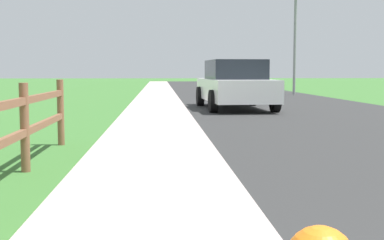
{
  "coord_description": "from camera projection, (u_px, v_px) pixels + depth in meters",
  "views": [
    {
      "loc": [
        -0.9,
        -0.22,
        1.23
      ],
      "look_at": [
        -0.38,
        7.92,
        0.45
      ],
      "focal_mm": 48.24,
      "sensor_mm": 36.0,
      "label": 1
    }
  ],
  "objects": [
    {
      "name": "grass_verge",
      "position": [
        90.0,
        94.0,
        26.93
      ],
      "size": [
        5.0,
        66.0,
        0.0
      ],
      "primitive_type": "cube",
      "color": "#3B7130",
      "rests_on": "ground"
    },
    {
      "name": "curb_concrete",
      "position": [
        119.0,
        94.0,
        27.02
      ],
      "size": [
        6.0,
        66.0,
        0.01
      ],
      "primitive_type": "cube",
      "color": "#BFAAA6",
      "rests_on": "ground"
    },
    {
      "name": "ground_plane",
      "position": [
        178.0,
        96.0,
        25.23
      ],
      "size": [
        120.0,
        120.0,
        0.0
      ],
      "primitive_type": "plane",
      "color": "#3B7130"
    },
    {
      "name": "street_lamp",
      "position": [
        297.0,
        29.0,
        26.47
      ],
      "size": [
        1.17,
        0.2,
        5.59
      ],
      "color": "gray",
      "rests_on": "ground"
    },
    {
      "name": "parked_suv_white",
      "position": [
        235.0,
        85.0,
        16.73
      ],
      "size": [
        2.27,
        4.94,
        1.58
      ],
      "color": "white",
      "rests_on": "ground"
    },
    {
      "name": "road_asphalt",
      "position": [
        242.0,
        94.0,
        27.43
      ],
      "size": [
        7.0,
        66.0,
        0.01
      ],
      "primitive_type": "cube",
      "color": "#2F2F2F",
      "rests_on": "ground"
    }
  ]
}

